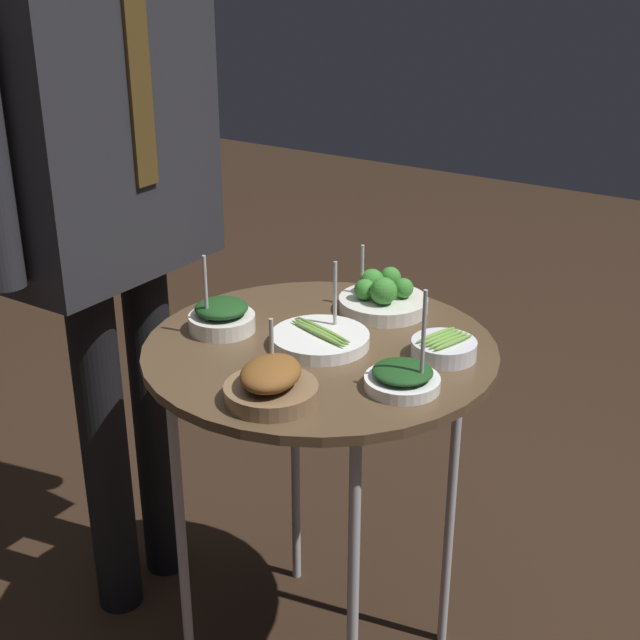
{
  "coord_description": "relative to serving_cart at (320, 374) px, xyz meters",
  "views": [
    {
      "loc": [
        -1.22,
        -0.8,
        1.43
      ],
      "look_at": [
        0.0,
        0.0,
        0.79
      ],
      "focal_mm": 50.0,
      "sensor_mm": 36.0,
      "label": 1
    }
  ],
  "objects": [
    {
      "name": "bowl_spinach_mid_left",
      "position": [
        -0.04,
        0.19,
        0.09
      ],
      "size": [
        0.13,
        0.13,
        0.16
      ],
      "color": "silver",
      "rests_on": "serving_cart"
    },
    {
      "name": "bowl_roast_front_left",
      "position": [
        -0.22,
        -0.05,
        0.09
      ],
      "size": [
        0.15,
        0.15,
        0.12
      ],
      "color": "brown",
      "rests_on": "serving_cart"
    },
    {
      "name": "waiter_figure",
      "position": [
        -0.02,
        0.49,
        0.34
      ],
      "size": [
        0.59,
        0.22,
        1.61
      ],
      "color": "black",
      "rests_on": "ground_plane"
    },
    {
      "name": "bowl_broccoli_near_rim",
      "position": [
        0.2,
        -0.01,
        0.09
      ],
      "size": [
        0.18,
        0.18,
        0.13
      ],
      "color": "silver",
      "rests_on": "serving_cart"
    },
    {
      "name": "bowl_asparagus_center",
      "position": [
        0.0,
        -0.0,
        0.07
      ],
      "size": [
        0.18,
        0.18,
        0.15
      ],
      "color": "white",
      "rests_on": "serving_cart"
    },
    {
      "name": "bowl_asparagus_front_center",
      "position": [
        0.08,
        -0.21,
        0.08
      ],
      "size": [
        0.12,
        0.12,
        0.04
      ],
      "color": "silver",
      "rests_on": "serving_cart"
    },
    {
      "name": "serving_cart",
      "position": [
        0.0,
        0.0,
        0.0
      ],
      "size": [
        0.64,
        0.64,
        0.74
      ],
      "color": "brown",
      "rests_on": "ground_plane"
    },
    {
      "name": "bowl_spinach_back_right",
      "position": [
        -0.07,
        -0.2,
        0.08
      ],
      "size": [
        0.13,
        0.13,
        0.18
      ],
      "color": "white",
      "rests_on": "serving_cart"
    }
  ]
}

